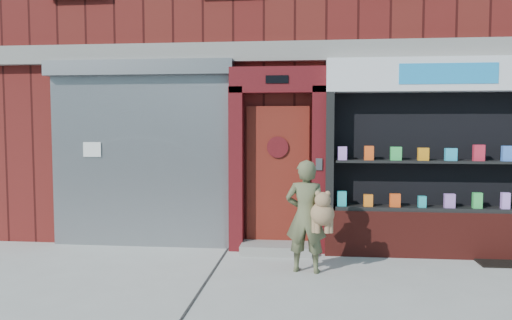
# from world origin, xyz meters

# --- Properties ---
(ground) EXTENTS (80.00, 80.00, 0.00)m
(ground) POSITION_xyz_m (0.00, 0.00, 0.00)
(ground) COLOR #9E9E99
(ground) RESTS_ON ground
(building) EXTENTS (12.00, 8.16, 8.00)m
(building) POSITION_xyz_m (-0.00, 5.99, 4.00)
(building) COLOR #571613
(building) RESTS_ON ground
(shutter_bay) EXTENTS (3.10, 0.30, 3.04)m
(shutter_bay) POSITION_xyz_m (-3.00, 1.93, 1.72)
(shutter_bay) COLOR gray
(shutter_bay) RESTS_ON ground
(red_door_bay) EXTENTS (1.52, 0.58, 2.90)m
(red_door_bay) POSITION_xyz_m (-0.75, 1.86, 1.46)
(red_door_bay) COLOR #490C10
(red_door_bay) RESTS_ON ground
(pharmacy_bay) EXTENTS (3.50, 0.41, 3.00)m
(pharmacy_bay) POSITION_xyz_m (1.75, 1.81, 1.37)
(pharmacy_bay) COLOR #5D1B16
(pharmacy_bay) RESTS_ON ground
(woman) EXTENTS (0.68, 0.51, 1.53)m
(woman) POSITION_xyz_m (-0.26, 0.74, 0.78)
(woman) COLOR #575B3C
(woman) RESTS_ON ground
(doormat) EXTENTS (0.98, 0.69, 0.02)m
(doormat) POSITION_xyz_m (2.67, 1.55, 0.01)
(doormat) COLOR black
(doormat) RESTS_ON ground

